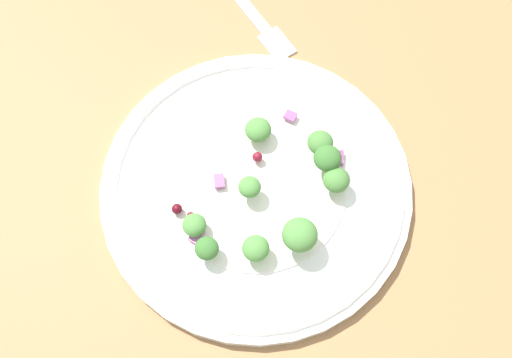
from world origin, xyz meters
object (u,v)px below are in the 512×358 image
object	(u,v)px
broccoli_floret_1	(250,187)
fork	(243,1)
broccoli_floret_0	(258,130)
plate	(256,187)
broccoli_floret_2	(336,182)

from	to	relation	value
broccoli_floret_1	fork	bearing A→B (deg)	-66.68
broccoli_floret_0	fork	size ratio (longest dim) A/B	0.15
broccoli_floret_1	plate	bearing A→B (deg)	-99.28
broccoli_floret_0	broccoli_floret_2	bearing A→B (deg)	163.49
fork	broccoli_floret_1	bearing A→B (deg)	113.32
broccoli_floret_2	broccoli_floret_1	bearing A→B (deg)	25.36
broccoli_floret_0	fork	bearing A→B (deg)	-63.35
plate	broccoli_floret_0	size ratio (longest dim) A/B	11.54
broccoli_floret_1	fork	distance (cm)	22.14
broccoli_floret_2	fork	bearing A→B (deg)	-47.80
broccoli_floret_0	broccoli_floret_1	distance (cm)	5.75
fork	broccoli_floret_2	bearing A→B (deg)	132.20
broccoli_floret_0	plate	bearing A→B (deg)	108.92
broccoli_floret_2	fork	world-z (taller)	broccoli_floret_2
plate	broccoli_floret_1	bearing A→B (deg)	80.72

